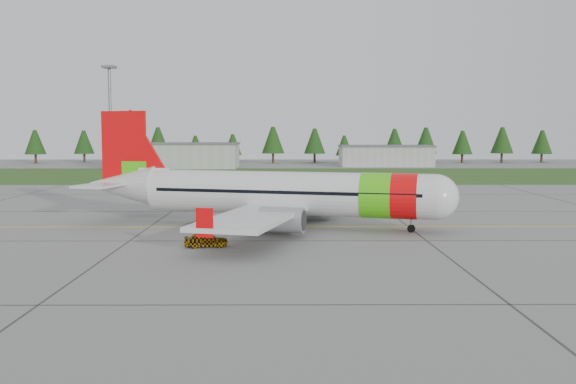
{
  "coord_description": "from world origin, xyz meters",
  "views": [
    {
      "loc": [
        -1.95,
        -53.19,
        9.13
      ],
      "look_at": [
        -1.65,
        4.74,
        3.69
      ],
      "focal_mm": 40.0,
      "sensor_mm": 36.0,
      "label": 1
    }
  ],
  "objects": [
    {
      "name": "taxi_guideline",
      "position": [
        0.0,
        8.0,
        0.01
      ],
      "size": [
        120.0,
        0.25,
        0.02
      ],
      "primitive_type": "cube",
      "color": "gold",
      "rests_on": "ground"
    },
    {
      "name": "ground",
      "position": [
        0.0,
        0.0,
        0.0
      ],
      "size": [
        320.0,
        320.0,
        0.0
      ],
      "primitive_type": "plane",
      "color": "gray",
      "rests_on": "ground"
    },
    {
      "name": "follow_me_car",
      "position": [
        -8.21,
        -2.78,
        1.75
      ],
      "size": [
        1.35,
        1.54,
        3.5
      ],
      "primitive_type": "imported",
      "rotation": [
        0.0,
        0.0,
        1.69
      ],
      "color": "#EBA30D",
      "rests_on": "ground"
    },
    {
      "name": "floodlight_mast",
      "position": [
        -32.0,
        58.0,
        10.0
      ],
      "size": [
        0.5,
        0.5,
        20.0
      ],
      "primitive_type": "cylinder",
      "color": "slate",
      "rests_on": "ground"
    },
    {
      "name": "aircraft",
      "position": [
        -2.53,
        7.98,
        3.24
      ],
      "size": [
        36.39,
        34.29,
        11.25
      ],
      "rotation": [
        0.0,
        0.0,
        -0.27
      ],
      "color": "silver",
      "rests_on": "ground"
    },
    {
      "name": "service_van",
      "position": [
        -13.36,
        47.98,
        2.45
      ],
      "size": [
        1.96,
        1.89,
        4.89
      ],
      "primitive_type": "imported",
      "rotation": [
        0.0,
        0.0,
        0.18
      ],
      "color": "white",
      "rests_on": "ground"
    },
    {
      "name": "grass_strip",
      "position": [
        0.0,
        82.0,
        0.01
      ],
      "size": [
        320.0,
        50.0,
        0.03
      ],
      "primitive_type": "cube",
      "color": "#30561E",
      "rests_on": "ground"
    },
    {
      "name": "hangar_east",
      "position": [
        25.0,
        118.0,
        2.6
      ],
      "size": [
        24.0,
        12.0,
        5.2
      ],
      "primitive_type": "cube",
      "color": "#A8A8A3",
      "rests_on": "ground"
    },
    {
      "name": "treeline",
      "position": [
        0.0,
        138.0,
        5.0
      ],
      "size": [
        160.0,
        8.0,
        10.0
      ],
      "primitive_type": null,
      "color": "#1C3F14",
      "rests_on": "ground"
    },
    {
      "name": "hangar_west",
      "position": [
        -30.0,
        110.0,
        3.0
      ],
      "size": [
        32.0,
        14.0,
        6.0
      ],
      "primitive_type": "cube",
      "color": "#A8A8A3",
      "rests_on": "ground"
    }
  ]
}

